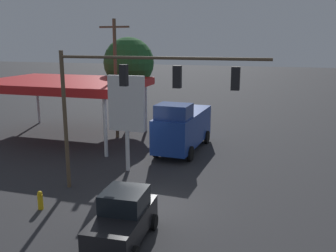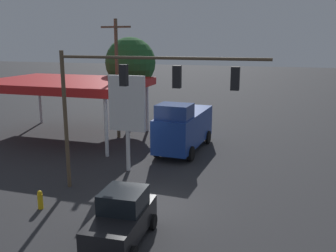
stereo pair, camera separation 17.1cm
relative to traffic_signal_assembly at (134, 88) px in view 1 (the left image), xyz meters
The scene contains 9 objects.
ground_plane 5.58m from the traffic_signal_assembly, 143.55° to the left, with size 200.00×200.00×0.00m, color #2D2D30.
traffic_signal_assembly is the anchor object (origin of this frame).
utility_pole 11.64m from the traffic_signal_assembly, 60.86° to the right, with size 2.40×0.26×9.08m.
gas_station_canopy 13.27m from the traffic_signal_assembly, 43.68° to the right, with size 11.77×8.78×4.53m.
price_sign 4.02m from the traffic_signal_assembly, 60.72° to the right, with size 2.18×0.27×5.59m.
delivery_truck 8.90m from the traffic_signal_assembly, 91.39° to the right, with size 2.78×6.89×3.58m.
hatchback_crossing 6.17m from the traffic_signal_assembly, 105.45° to the left, with size 2.13×3.89×1.97m.
street_tree 15.54m from the traffic_signal_assembly, 66.18° to the right, with size 4.36×4.36×7.81m.
fire_hydrant 6.65m from the traffic_signal_assembly, 37.76° to the left, with size 0.24×0.24×0.88m.
Camera 1 is at (-5.27, 15.12, 7.49)m, focal length 40.00 mm.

